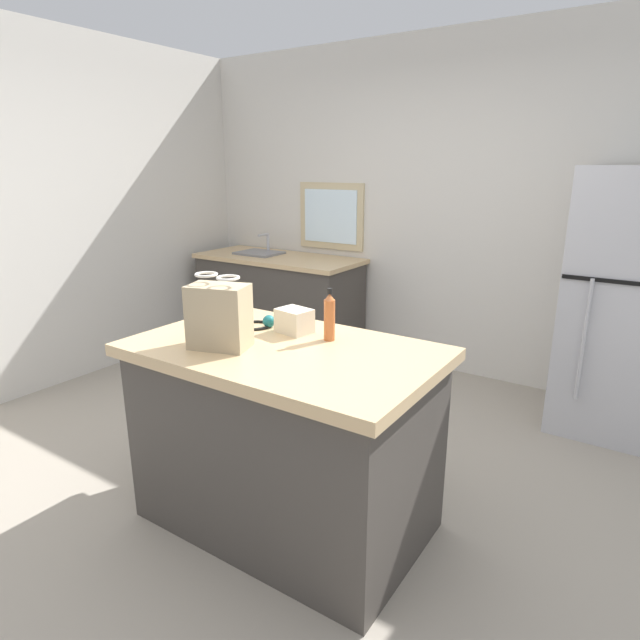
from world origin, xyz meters
name	(u,v)px	position (x,y,z in m)	size (l,w,h in m)	color
ground	(294,488)	(0.00, 0.00, 0.00)	(6.00, 6.00, 0.00)	#9E9384
back_wall	(451,210)	(-0.02, 2.22, 1.35)	(5.00, 0.13, 2.71)	silver
left_wall	(15,215)	(-2.50, 0.00, 1.35)	(0.10, 4.44, 2.71)	silver
kitchen_island	(285,436)	(0.13, -0.23, 0.46)	(1.40, 0.86, 0.92)	#423D38
refrigerator	(635,305)	(1.39, 1.78, 0.85)	(0.80, 0.76, 1.71)	#B7B7BC
sink_counter	(279,302)	(-1.51, 1.82, 0.46)	(1.57, 0.68, 1.08)	#423D38
shopping_bag	(219,316)	(-0.10, -0.40, 1.07)	(0.30, 0.23, 0.33)	tan
small_box	(294,321)	(0.05, -0.04, 0.98)	(0.16, 0.13, 0.12)	beige
bottle	(329,317)	(0.25, -0.04, 1.03)	(0.05, 0.05, 0.25)	#C66633
ear_defenders	(256,322)	(-0.17, -0.07, 0.94)	(0.20, 0.20, 0.06)	black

